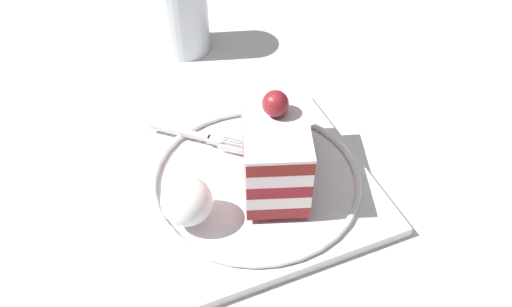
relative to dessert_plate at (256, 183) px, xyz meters
The scene contains 6 objects.
ground_plane 0.03m from the dessert_plate, 103.18° to the right, with size 2.40×2.40×0.00m, color silver.
dessert_plate is the anchor object (origin of this frame).
cake_slice 0.05m from the dessert_plate, ahead, with size 0.10×0.13×0.09m.
whipped_cream_dollop 0.08m from the dessert_plate, 165.80° to the right, with size 0.04×0.04×0.04m, color white.
fork 0.07m from the dessert_plate, 110.56° to the left, with size 0.09×0.08×0.00m.
drink_glass_near 0.26m from the dessert_plate, 85.37° to the left, with size 0.07×0.07×0.11m.
Camera 1 is at (-0.14, -0.28, 0.39)m, focal length 37.62 mm.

